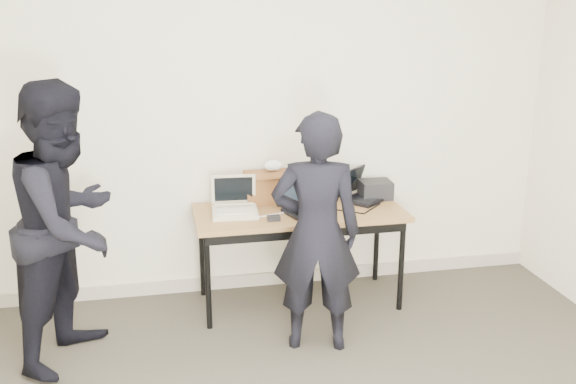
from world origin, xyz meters
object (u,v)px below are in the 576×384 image
object	(u,v)px
laptop_right	(360,193)
leather_satchel	(269,186)
laptop_beige	(235,206)
person_observer	(68,224)
laptop_center	(304,203)
person_typist	(316,233)
desk	(300,219)
equipment_box	(375,189)

from	to	relation	value
laptop_right	leather_satchel	size ratio (longest dim) A/B	1.18
laptop_beige	person_observer	size ratio (longest dim) A/B	0.19
laptop_beige	laptop_right	world-z (taller)	laptop_beige
laptop_center	person_typist	distance (m)	0.61
person_typist	person_observer	size ratio (longest dim) A/B	0.89
person_observer	laptop_right	bearing A→B (deg)	-47.79
desk	laptop_center	xyz separation A→B (m)	(0.03, 0.00, 0.11)
equipment_box	leather_satchel	bearing A→B (deg)	177.48
person_typist	equipment_box	bearing A→B (deg)	-117.34
leather_satchel	person_typist	world-z (taller)	person_typist
leather_satchel	equipment_box	world-z (taller)	leather_satchel
desk	laptop_beige	xyz separation A→B (m)	(-0.46, 0.04, 0.11)
desk	laptop_beige	size ratio (longest dim) A/B	4.49
laptop_right	person_observer	world-z (taller)	person_observer
laptop_beige	equipment_box	size ratio (longest dim) A/B	1.45
desk	person_observer	distance (m)	1.59
person_typist	laptop_center	bearing A→B (deg)	-83.28
laptop_beige	laptop_right	xyz separation A→B (m)	(0.97, 0.14, 0.00)
desk	person_typist	world-z (taller)	person_typist
desk	laptop_beige	world-z (taller)	laptop_beige
person_observer	laptop_center	bearing A→B (deg)	-49.09
laptop_beige	laptop_center	world-z (taller)	laptop_beige
laptop_beige	laptop_center	xyz separation A→B (m)	(0.49, -0.04, 0.00)
equipment_box	laptop_center	bearing A→B (deg)	-162.34
person_observer	laptop_beige	bearing A→B (deg)	-40.91
laptop_center	leather_satchel	distance (m)	0.32
laptop_beige	laptop_center	bearing A→B (deg)	-0.67
laptop_center	desk	bearing A→B (deg)	163.73
laptop_right	leather_satchel	world-z (taller)	leather_satchel
laptop_right	person_observer	size ratio (longest dim) A/B	0.25
laptop_beige	person_observer	xyz separation A→B (m)	(-1.06, -0.45, 0.10)
laptop_right	equipment_box	xyz separation A→B (m)	(0.12, 0.01, 0.01)
desk	laptop_beige	distance (m)	0.48
leather_satchel	person_observer	world-z (taller)	person_observer
laptop_center	equipment_box	distance (m)	0.63
equipment_box	person_observer	distance (m)	2.24
person_typist	laptop_right	bearing A→B (deg)	-112.13
laptop_right	person_observer	bearing A→B (deg)	155.62
equipment_box	person_observer	bearing A→B (deg)	-164.22
desk	person_observer	world-z (taller)	person_observer
laptop_right	laptop_beige	bearing A→B (deg)	147.50
laptop_beige	person_observer	world-z (taller)	person_observer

